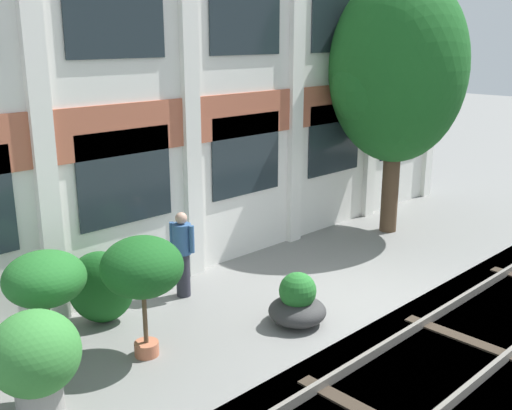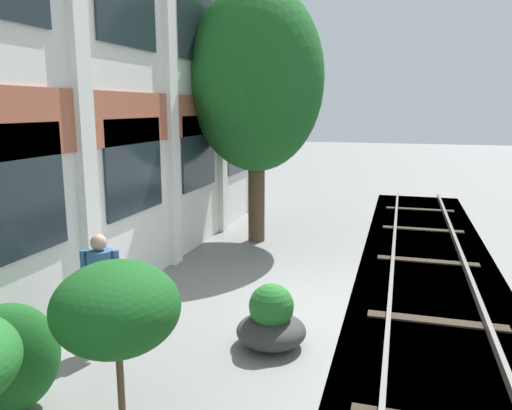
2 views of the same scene
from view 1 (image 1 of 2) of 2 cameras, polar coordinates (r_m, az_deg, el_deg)
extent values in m
plane|color=slate|center=(11.45, 9.69, -8.51)|extent=(80.00, 80.00, 0.00)
cube|color=silver|center=(12.65, -1.84, 13.65)|extent=(14.82, 0.50, 8.39)
cube|color=#AD5B42|center=(12.55, -0.95, 8.61)|extent=(14.82, 0.06, 0.90)
cube|color=silver|center=(9.91, -20.30, 12.12)|extent=(0.36, 0.16, 8.39)
cube|color=silver|center=(11.46, -6.39, 13.34)|extent=(0.36, 0.16, 8.39)
cube|color=silver|center=(13.49, 3.86, 13.76)|extent=(0.36, 0.16, 8.39)
cube|color=silver|center=(15.82, 11.28, 13.80)|extent=(0.36, 0.16, 8.39)
cube|color=silver|center=(18.33, 16.74, 13.68)|extent=(0.36, 0.16, 8.39)
cube|color=#1E282D|center=(10.90, -12.32, 2.61)|extent=(1.90, 0.04, 1.70)
cube|color=#1E282D|center=(12.67, -0.91, 4.80)|extent=(1.90, 0.04, 1.70)
cube|color=#1E282D|center=(14.83, 7.49, 6.28)|extent=(1.90, 0.04, 1.70)
cube|color=#1E282D|center=(17.23, 13.69, 7.29)|extent=(1.90, 0.04, 1.70)
cube|color=#1E282D|center=(10.64, -13.27, 17.99)|extent=(1.90, 0.04, 1.70)
cube|color=#1E282D|center=(12.45, -0.97, 18.01)|extent=(1.90, 0.04, 1.70)
cube|color=#1E282D|center=(14.64, 7.92, 17.54)|extent=(1.90, 0.04, 1.70)
cube|color=#1E282D|center=(17.07, 14.35, 16.95)|extent=(1.90, 0.04, 1.70)
cube|color=#4C473F|center=(10.51, 19.66, -12.42)|extent=(22.82, 2.80, 0.28)
cube|color=slate|center=(10.70, 16.29, -10.30)|extent=(22.82, 0.07, 0.15)
cube|color=#382D23|center=(10.32, 19.35, -11.98)|extent=(0.24, 2.10, 0.03)
cylinder|color=#4C3826|center=(14.92, 12.72, 2.64)|extent=(0.41, 0.41, 2.75)
ellipsoid|color=#19561E|center=(14.56, 13.35, 12.57)|extent=(3.19, 3.19, 4.39)
sphere|color=#19561E|center=(14.04, 10.74, 10.81)|extent=(1.76, 1.76, 1.76)
sphere|color=#19561E|center=(15.17, 15.55, 10.87)|extent=(1.76, 1.76, 1.76)
cylinder|color=#B76647|center=(9.47, -10.37, -13.29)|extent=(0.37, 0.37, 0.21)
cylinder|color=brown|center=(9.18, -10.57, -9.86)|extent=(0.07, 0.07, 1.04)
ellipsoid|color=#19561E|center=(8.91, -10.79, -5.80)|extent=(1.22, 1.22, 0.89)
ellipsoid|color=#333333|center=(10.23, 3.95, -10.03)|extent=(0.98, 0.98, 0.44)
sphere|color=#236B28|center=(10.07, 3.99, -8.15)|extent=(0.63, 0.63, 0.63)
cylinder|color=#333333|center=(9.77, -18.86, -12.89)|extent=(0.36, 0.36, 0.24)
cylinder|color=#4C3826|center=(9.52, -19.16, -9.95)|extent=(0.07, 0.07, 0.87)
ellipsoid|color=#236B28|center=(9.29, -19.49, -6.63)|extent=(1.20, 1.20, 0.80)
cylinder|color=gray|center=(8.41, -19.86, -17.16)|extent=(0.59, 0.59, 0.44)
ellipsoid|color=#388438|center=(8.07, -20.32, -13.09)|extent=(1.13, 1.13, 1.08)
cylinder|color=#282833|center=(11.22, -6.95, -6.59)|extent=(0.26, 0.26, 0.83)
cylinder|color=#33598C|center=(10.97, -7.07, -3.21)|extent=(0.34, 0.34, 0.56)
sphere|color=tan|center=(10.85, -7.14, -1.26)|extent=(0.22, 0.22, 0.22)
cylinder|color=#33598C|center=(11.09, -8.00, -2.89)|extent=(0.09, 0.09, 0.51)
cylinder|color=#33598C|center=(10.84, -6.13, -3.26)|extent=(0.09, 0.09, 0.51)
ellipsoid|color=#19561E|center=(10.41, -14.56, -7.58)|extent=(1.30, 1.25, 1.26)
camera|label=2|loc=(4.73, -34.75, -4.08)|focal=35.00mm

